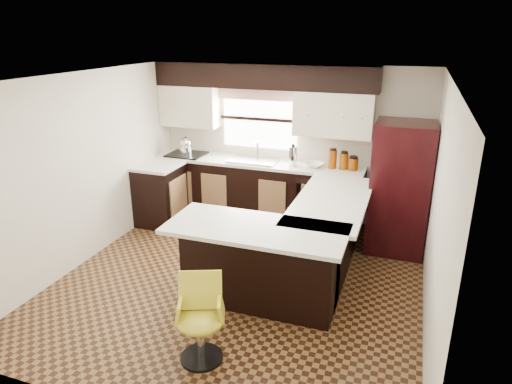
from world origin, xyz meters
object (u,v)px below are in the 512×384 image
at_px(peninsula_long, 326,236).
at_px(bar_chair, 200,321).
at_px(refrigerator, 400,188).
at_px(peninsula_return, 261,265).

height_order(peninsula_long, bar_chair, peninsula_long).
xyz_separation_m(peninsula_long, refrigerator, (0.80, 0.89, 0.43)).
bearing_deg(peninsula_long, refrigerator, 47.85).
distance_m(refrigerator, bar_chair, 3.35).
height_order(peninsula_return, bar_chair, peninsula_return).
relative_size(peninsula_long, refrigerator, 1.11).
height_order(refrigerator, bar_chair, refrigerator).
xyz_separation_m(peninsula_return, refrigerator, (1.33, 1.86, 0.43)).
height_order(peninsula_return, refrigerator, refrigerator).
bearing_deg(refrigerator, bar_chair, -117.63).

